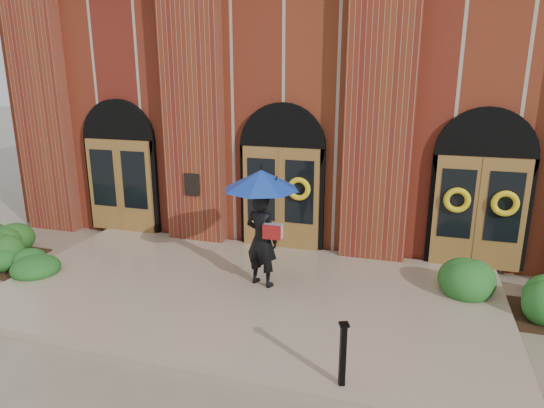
% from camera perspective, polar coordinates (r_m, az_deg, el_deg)
% --- Properties ---
extents(ground, '(90.00, 90.00, 0.00)m').
position_cam_1_polar(ground, '(9.91, -3.34, -11.13)').
color(ground, gray).
rests_on(ground, ground).
extents(landing, '(10.00, 5.30, 0.15)m').
position_cam_1_polar(landing, '(10.00, -3.05, -10.38)').
color(landing, gray).
rests_on(landing, ground).
extents(church_building, '(16.20, 12.53, 7.00)m').
position_cam_1_polar(church_building, '(17.38, 6.62, 12.42)').
color(church_building, maroon).
rests_on(church_building, ground).
extents(man_with_umbrella, '(1.89, 1.89, 2.42)m').
position_cam_1_polar(man_with_umbrella, '(9.59, -1.23, -0.20)').
color(man_with_umbrella, black).
rests_on(man_with_umbrella, landing).
extents(metal_post, '(0.17, 0.17, 0.97)m').
position_cam_1_polar(metal_post, '(7.10, 8.33, -16.95)').
color(metal_post, black).
rests_on(metal_post, landing).
extents(hedge_wall_right, '(3.01, 1.21, 0.77)m').
position_cam_1_polar(hedge_wall_right, '(10.30, 27.42, -9.53)').
color(hedge_wall_right, '#225D20').
rests_on(hedge_wall_right, ground).
extents(hedge_front_left, '(1.39, 1.19, 0.49)m').
position_cam_1_polar(hedge_front_left, '(12.39, -26.26, -5.93)').
color(hedge_front_left, '#1D511B').
rests_on(hedge_front_left, ground).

